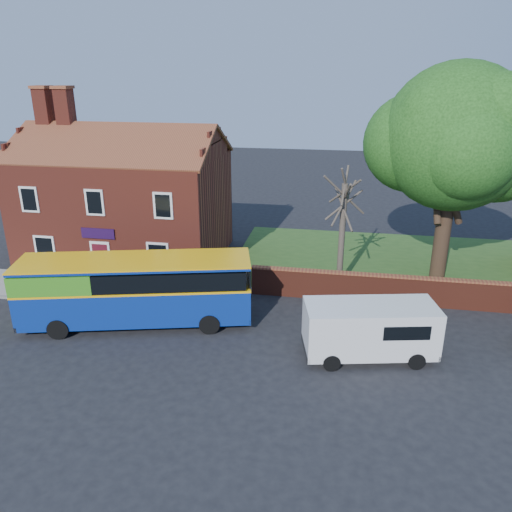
# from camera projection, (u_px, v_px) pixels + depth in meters

# --- Properties ---
(ground) EXTENTS (120.00, 120.00, 0.00)m
(ground) POSITION_uv_depth(u_px,v_px,m) (176.00, 357.00, 21.35)
(ground) COLOR black
(ground) RESTS_ON ground
(pavement) EXTENTS (18.00, 3.50, 0.12)m
(pavement) POSITION_uv_depth(u_px,v_px,m) (89.00, 289.00, 27.77)
(pavement) COLOR gray
(pavement) RESTS_ON ground
(kerb) EXTENTS (18.00, 0.15, 0.14)m
(kerb) POSITION_uv_depth(u_px,v_px,m) (73.00, 303.00, 26.15)
(kerb) COLOR slate
(kerb) RESTS_ON ground
(grass_strip) EXTENTS (26.00, 12.00, 0.04)m
(grass_strip) POSITION_uv_depth(u_px,v_px,m) (442.00, 266.00, 31.20)
(grass_strip) COLOR #426B28
(grass_strip) RESTS_ON ground
(shop_building) EXTENTS (12.30, 8.13, 10.50)m
(shop_building) POSITION_uv_depth(u_px,v_px,m) (126.00, 205.00, 31.89)
(shop_building) COLOR maroon
(shop_building) RESTS_ON ground
(boundary_wall) EXTENTS (22.00, 0.38, 1.60)m
(boundary_wall) POSITION_uv_depth(u_px,v_px,m) (464.00, 294.00, 25.39)
(boundary_wall) COLOR maroon
(boundary_wall) RESTS_ON ground
(bus) EXTENTS (11.11, 5.24, 3.28)m
(bus) POSITION_uv_depth(u_px,v_px,m) (129.00, 288.00, 23.58)
(bus) COLOR navy
(bus) RESTS_ON ground
(van_near) EXTENTS (5.80, 3.27, 2.40)m
(van_near) POSITION_uv_depth(u_px,v_px,m) (370.00, 328.00, 20.98)
(van_near) COLOR white
(van_near) RESTS_ON ground
(large_tree) EXTENTS (9.91, 7.84, 12.09)m
(large_tree) POSITION_uv_depth(u_px,v_px,m) (456.00, 142.00, 26.72)
(large_tree) COLOR black
(large_tree) RESTS_ON ground
(bare_tree) EXTENTS (2.42, 2.88, 6.45)m
(bare_tree) POSITION_uv_depth(u_px,v_px,m) (342.00, 230.00, 27.22)
(bare_tree) COLOR #4C4238
(bare_tree) RESTS_ON ground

